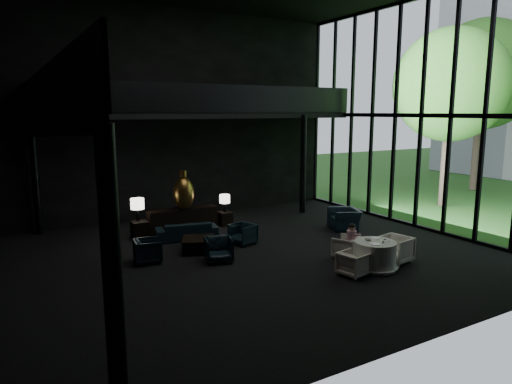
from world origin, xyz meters
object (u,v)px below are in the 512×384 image
side_table_left (140,230)px  window_armchair (344,215)px  dining_table (375,257)px  dining_chair_east (395,247)px  lounge_armchair_east (243,234)px  sofa (187,228)px  child (352,234)px  console (183,219)px  lounge_armchair_west (148,250)px  table_lamp_left (137,205)px  lounge_armchair_south (219,249)px  dining_chair_north (347,247)px  bronze_urn (184,193)px  dining_chair_west (353,264)px  side_table_right (225,219)px  coffee_table (199,245)px  table_lamp_right (225,200)px

side_table_left → window_armchair: (6.66, -2.45, 0.21)m
dining_table → dining_chair_east: dining_chair_east is taller
lounge_armchair_east → sofa: bearing=-152.5°
side_table_left → child: (4.54, -5.20, 0.46)m
console → lounge_armchair_west: 3.54m
table_lamp_left → lounge_armchair_east: bearing=-43.4°
lounge_armchair_south → dining_chair_north: size_ratio=1.19×
side_table_left → sofa: size_ratio=0.30×
bronze_urn → dining_chair_west: bronze_urn is taller
table_lamp_left → dining_chair_east: (5.44, -6.14, -0.67)m
side_table_left → lounge_armchair_west: 2.62m
lounge_armchair_east → dining_table: bearing=11.6°
sofa → child: child is taller
dining_table → table_lamp_left: bearing=126.1°
lounge_armchair_east → dining_chair_west: bearing=0.4°
side_table_right → window_armchair: 4.33m
side_table_left → lounge_armchair_south: lounge_armchair_south is taller
lounge_armchair_west → dining_table: bearing=-117.2°
side_table_right → table_lamp_left: bearing=179.5°
bronze_urn → dining_chair_north: bearing=-60.0°
lounge_armchair_east → child: child is taller
dining_chair_west → sofa: bearing=12.9°
lounge_armchair_south → coffee_table: bearing=112.7°
lounge_armchair_east → lounge_armchair_south: lounge_armchair_south is taller
table_lamp_right → sofa: bearing=-150.9°
dining_chair_east → child: child is taller
dining_chair_north → lounge_armchair_west: bearing=-50.6°
lounge_armchair_south → dining_table: (3.33, -2.62, -0.04)m
window_armchair → dining_chair_north: size_ratio=1.84×
table_lamp_right → window_armchair: 4.35m
bronze_urn → dining_chair_north: 5.99m
coffee_table → side_table_right: bearing=50.0°
console → lounge_armchair_west: bearing=-126.4°
lounge_armchair_east → window_armchair: (4.03, -0.14, 0.16)m
side_table_left → dining_table: (4.57, -6.10, 0.05)m
table_lamp_left → dining_chair_east: 8.24m
lounge_armchair_south → dining_table: size_ratio=0.59×
console → table_lamp_left: bearing=-176.4°
bronze_urn → lounge_armchair_west: bearing=-128.1°
window_armchair → coffee_table: (-5.56, 0.10, -0.29)m
side_table_right → coffee_table: bearing=-130.0°
coffee_table → child: child is taller
sofa → lounge_armchair_east: (1.32, -1.41, -0.03)m
side_table_right → window_armchair: (3.46, -2.59, 0.25)m
side_table_right → dining_chair_east: bearing=-69.9°
dining_chair_east → sofa: bearing=-151.7°
coffee_table → dining_table: (3.46, -3.75, 0.12)m
lounge_armchair_west → window_armchair: window_armchair is taller
table_lamp_right → dining_chair_north: bearing=-75.4°
lounge_armchair_south → dining_chair_west: size_ratio=1.22×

